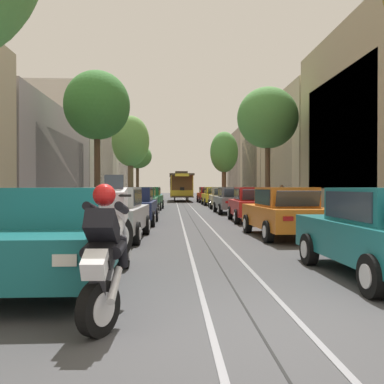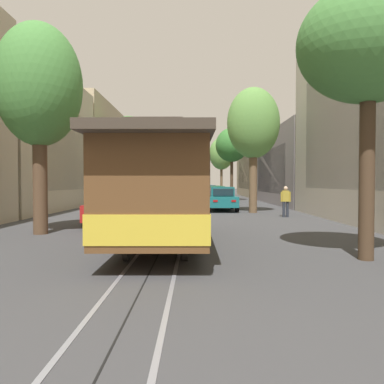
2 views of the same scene
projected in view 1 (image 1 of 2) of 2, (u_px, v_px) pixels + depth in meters
name	position (u px, v px, depth m)	size (l,w,h in m)	color
ground_plane	(186.00, 209.00, 30.96)	(163.17, 163.17, 0.00)	#424244
trolley_track_rails	(184.00, 206.00, 35.48)	(1.14, 73.27, 0.01)	gray
building_facade_left	(64.00, 155.00, 36.91)	(5.97, 64.97, 10.42)	tan
building_facade_right	(313.00, 147.00, 34.19)	(5.44, 64.97, 10.01)	tan
parked_car_teal_near_left	(62.00, 235.00, 7.14)	(2.03, 4.37, 1.58)	#196B70
parked_car_silver_second_left	(113.00, 213.00, 13.15)	(2.13, 4.42, 1.58)	#B7B7BC
parked_car_navy_mid_left	(134.00, 205.00, 18.57)	(2.04, 4.38, 1.58)	#19234C
parked_car_green_fourth_left	(141.00, 201.00, 24.84)	(2.00, 4.36, 1.58)	#1E6038
parked_car_green_fifth_left	(149.00, 198.00, 30.36)	(2.11, 4.41, 1.58)	#1E6038
parked_car_teal_sixth_left	(151.00, 196.00, 35.60)	(2.06, 4.39, 1.58)	#196B70
parked_car_orange_second_right	(284.00, 212.00, 13.64)	(2.14, 4.42, 1.58)	orange
parked_car_red_mid_right	(253.00, 204.00, 19.81)	(2.08, 4.39, 1.58)	red
parked_car_grey_fourth_right	(232.00, 200.00, 26.01)	(2.04, 4.38, 1.58)	slate
parked_car_beige_fifth_right	(222.00, 197.00, 32.36)	(2.13, 4.42, 1.58)	#C1B28E
parked_car_yellow_sixth_right	(214.00, 196.00, 37.74)	(2.07, 4.39, 1.58)	gold
parked_car_red_far_right	(207.00, 195.00, 43.90)	(2.09, 4.40, 1.58)	red
street_tree_kerb_left_second	(97.00, 106.00, 22.14)	(3.36, 3.50, 7.55)	#4C3826
street_tree_kerb_left_mid	(131.00, 142.00, 37.18)	(3.23, 2.65, 7.73)	brown
street_tree_kerb_left_fourth	(137.00, 157.00, 50.62)	(3.35, 3.04, 6.56)	#4C3826
street_tree_kerb_right_second	(268.00, 118.00, 27.27)	(3.86, 3.47, 7.90)	brown
street_tree_kerb_right_mid	(224.00, 153.00, 46.79)	(3.03, 2.96, 7.58)	brown
cable_car_trolley	(181.00, 186.00, 48.89)	(2.62, 9.14, 3.28)	brown
motorcycle_with_rider	(107.00, 245.00, 5.06)	(0.51, 1.87, 1.75)	black
pedestrian_on_left_pavement	(119.00, 194.00, 39.98)	(0.55, 0.28, 1.67)	#282D38
pedestrian_on_right_pavement	(282.00, 198.00, 25.17)	(0.55, 0.42, 1.71)	slate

